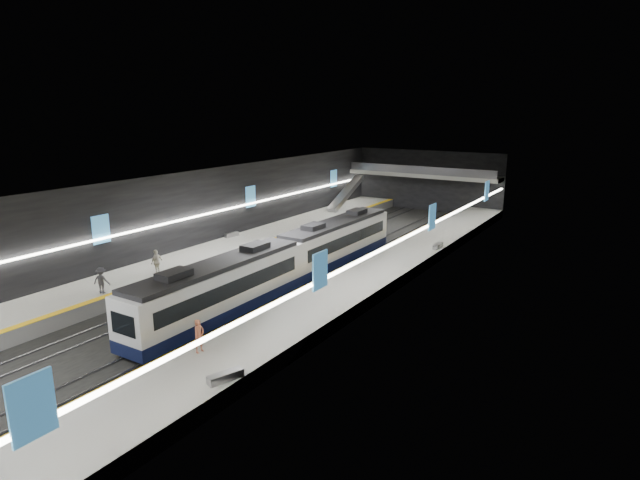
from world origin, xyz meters
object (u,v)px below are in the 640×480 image
Objects in this scene: passenger_left_a at (157,262)px; bench_left_far at (232,235)px; train at (287,260)px; passenger_left_b at (101,281)px; escalator at (346,193)px; passenger_right_a at (199,336)px; bench_right_far at (438,246)px; bench_right_near at (225,377)px.

bench_left_far is at bearing -171.53° from passenger_left_a.
train reaches higher than passenger_left_b.
passenger_right_a is (13.80, -40.22, -0.99)m from escalator.
bench_right_far is at bearing -144.91° from passenger_left_b.
train reaches higher than bench_right_near.
escalator is 4.95× the size of bench_left_far.
bench_left_far is 0.82× the size of passenger_left_a.
passenger_right_a is at bearing -99.04° from bench_right_far.
passenger_left_b is at bearing -5.80° from passenger_left_a.
bench_right_near is 0.96× the size of passenger_left_b.
bench_left_far is 0.91× the size of bench_right_near.
bench_right_near is at bearing -116.17° from passenger_right_a.
passenger_left_a reaches higher than bench_right_far.
passenger_left_a reaches higher than bench_right_near.
passenger_left_a reaches higher than passenger_right_a.
train is 16.87× the size of bench_right_near.
escalator reaches higher than train.
bench_right_near is 3.63m from passenger_right_a.
passenger_left_b is (3.47, -17.43, 0.73)m from bench_left_far.
passenger_left_b is at bearing -87.74° from escalator.
passenger_left_b is at bearing -70.69° from bench_left_far.
escalator is 4.30× the size of passenger_left_b.
passenger_left_a is (1.38, -32.12, -0.91)m from escalator.
bench_right_near reaches higher than bench_right_far.
bench_right_near is at bearing 141.06° from passenger_left_b.
bench_left_far is at bearing -162.92° from bench_right_far.
passenger_left_a is 1.06× the size of passenger_left_b.
passenger_left_a is at bearing -66.74° from bench_left_far.
passenger_left_a is at bearing 56.85° from passenger_right_a.
bench_right_near is 18.38m from passenger_left_a.
train is at bearing 15.95° from passenger_right_a.
bench_right_near is at bearing -64.71° from train.
escalator reaches higher than passenger_left_a.
passenger_left_b is (-15.53, -24.13, 0.72)m from bench_right_far.
passenger_right_a is at bearing 143.66° from passenger_left_b.
train is 15.68m from bench_right_far.
bench_right_far is at bearing 27.47° from bench_left_far.
train reaches higher than passenger_left_a.
bench_right_near is 16.24m from passenger_left_b.
escalator reaches higher than bench_right_far.
passenger_right_a is 14.82m from passenger_left_a.
bench_left_far is at bearing -100.89° from passenger_left_b.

